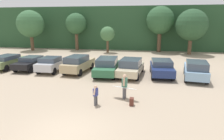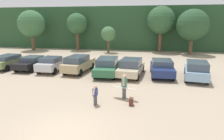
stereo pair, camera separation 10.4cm
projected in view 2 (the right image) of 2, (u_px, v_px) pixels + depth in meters
ground_plane at (63, 132)px, 9.05m from camera, size 120.00×120.00×0.00m
hillside_ridge at (131, 28)px, 40.04m from camera, size 108.00×12.00×7.49m
tree_far_left at (31, 24)px, 34.00m from camera, size 4.52×4.52×6.78m
tree_left at (77, 24)px, 34.36m from camera, size 3.59×3.59×6.34m
tree_far_right at (108, 34)px, 31.72m from camera, size 2.30×2.30×4.16m
tree_center at (161, 21)px, 31.97m from camera, size 4.43×4.43×7.32m
tree_ridge_back at (193, 25)px, 29.56m from camera, size 4.65×4.65×6.73m
parked_car_olive_green at (8, 61)px, 21.33m from camera, size 2.01×4.27×1.43m
parked_car_black at (31, 62)px, 20.87m from camera, size 1.97×4.10×1.34m
parked_car_silver at (52, 64)px, 20.05m from camera, size 1.83×3.96×1.48m
parked_car_tan at (79, 63)px, 19.67m from camera, size 2.19×4.69×1.66m
parked_car_forest_green at (107, 66)px, 18.77m from camera, size 2.13×4.84×1.57m
parked_car_champagne at (131, 67)px, 18.42m from camera, size 2.34×4.94×1.57m
parked_car_navy at (162, 67)px, 18.27m from camera, size 2.06×4.39×1.49m
parked_car_sky_blue at (196, 70)px, 17.21m from camera, size 2.42×4.78×1.63m
person_adult at (124, 85)px, 12.83m from camera, size 0.33×0.61×1.61m
person_child at (95, 94)px, 11.83m from camera, size 0.26×0.58×1.24m
surfboard_white at (124, 88)px, 12.79m from camera, size 1.82×0.99×0.21m
backpack_dropped at (131, 102)px, 11.90m from camera, size 0.24×0.34×0.45m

